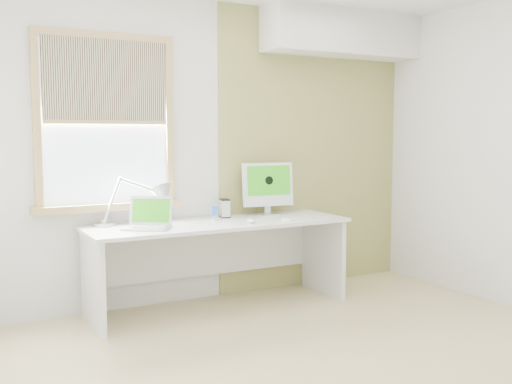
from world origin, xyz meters
TOP-DOWN VIEW (x-y plane):
  - room at (0.00, 0.00)m, footprint 4.04×3.54m
  - accent_wall at (1.00, 1.74)m, footprint 2.00×0.02m
  - soffit at (1.20, 1.57)m, footprint 1.60×0.40m
  - window at (-1.00, 1.71)m, footprint 1.20×0.14m
  - desk at (-0.17, 1.44)m, footprint 2.20×0.70m
  - desk_lamp at (-0.69, 1.54)m, footprint 0.67×0.32m
  - laptop at (-0.79, 1.35)m, footprint 0.44×0.42m
  - phone_dock at (-0.16, 1.50)m, footprint 0.09×0.09m
  - external_drive at (-0.01, 1.60)m, footprint 0.10×0.14m
  - imac at (0.41, 1.58)m, footprint 0.48×0.17m
  - keyboard at (0.55, 1.17)m, footprint 0.42×0.12m
  - mouse at (0.04, 1.20)m, footprint 0.09×0.12m

SIDE VIEW (x-z plane):
  - desk at x=-0.17m, z-range 0.17..0.90m
  - keyboard at x=0.55m, z-range 0.73..0.75m
  - mouse at x=0.04m, z-range 0.73..0.76m
  - phone_dock at x=-0.16m, z-range 0.70..0.84m
  - laptop at x=-0.79m, z-range 0.67..0.91m
  - external_drive at x=-0.01m, z-range 0.73..0.89m
  - desk_lamp at x=-0.69m, z-range 0.74..1.13m
  - imac at x=0.41m, z-range 0.76..1.23m
  - room at x=0.00m, z-range -0.02..2.62m
  - accent_wall at x=1.00m, z-range 0.00..2.60m
  - window at x=-1.00m, z-range 0.83..2.25m
  - soffit at x=1.20m, z-range 2.19..2.61m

